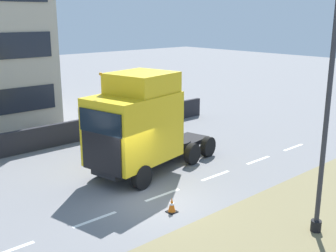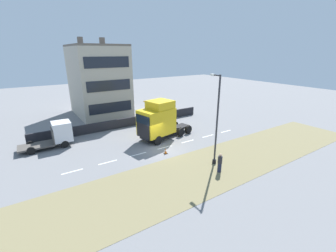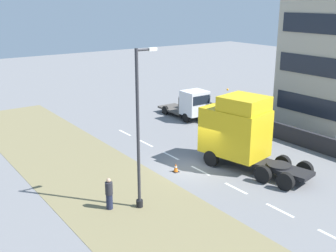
% 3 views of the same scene
% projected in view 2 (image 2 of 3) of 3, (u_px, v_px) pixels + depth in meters
% --- Properties ---
extents(ground_plane, '(120.00, 120.00, 0.00)m').
position_uv_depth(ground_plane, '(159.00, 149.00, 24.30)').
color(ground_plane, slate).
rests_on(ground_plane, ground).
extents(grass_verge, '(7.00, 44.00, 0.01)m').
position_uv_depth(grass_verge, '(195.00, 173.00, 19.53)').
color(grass_verge, olive).
rests_on(grass_verge, ground).
extents(lane_markings, '(0.16, 21.00, 0.00)m').
position_uv_depth(lane_markings, '(165.00, 147.00, 24.67)').
color(lane_markings, white).
rests_on(lane_markings, ground).
extents(boundary_wall, '(0.25, 24.00, 1.25)m').
position_uv_depth(boundary_wall, '(126.00, 122.00, 31.26)').
color(boundary_wall, '#232328').
rests_on(boundary_wall, ground).
extents(building_block, '(10.37, 7.53, 12.15)m').
position_uv_depth(building_block, '(98.00, 81.00, 36.22)').
color(building_block, '#B7AD99').
rests_on(building_block, ground).
extents(lorry_cab, '(3.96, 7.55, 4.80)m').
position_uv_depth(lorry_cab, '(158.00, 120.00, 26.27)').
color(lorry_cab, black).
rests_on(lorry_cab, ground).
extents(flatbed_truck, '(2.16, 5.42, 2.70)m').
position_uv_depth(flatbed_truck, '(58.00, 134.00, 24.69)').
color(flatbed_truck, silver).
rests_on(flatbed_truck, ground).
extents(parked_car, '(2.05, 4.29, 1.90)m').
position_uv_depth(parked_car, '(155.00, 112.00, 35.54)').
color(parked_car, silver).
rests_on(parked_car, ground).
extents(lamp_post, '(1.30, 0.35, 8.22)m').
position_uv_depth(lamp_post, '(216.00, 125.00, 19.98)').
color(lamp_post, black).
rests_on(lamp_post, ground).
extents(pedestrian, '(0.39, 0.39, 1.72)m').
position_uv_depth(pedestrian, '(220.00, 163.00, 19.40)').
color(pedestrian, '#1E233D').
rests_on(pedestrian, ground).
extents(traffic_cone_lead, '(0.36, 0.36, 0.58)m').
position_uv_depth(traffic_cone_lead, '(166.00, 151.00, 23.08)').
color(traffic_cone_lead, black).
rests_on(traffic_cone_lead, ground).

